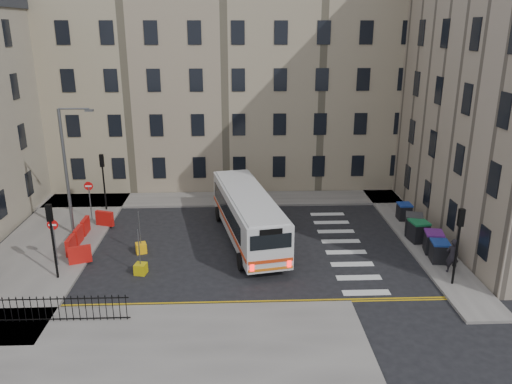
{
  "coord_description": "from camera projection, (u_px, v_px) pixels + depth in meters",
  "views": [
    {
      "loc": [
        -2.46,
        -28.07,
        12.69
      ],
      "look_at": [
        -1.28,
        1.39,
        3.0
      ],
      "focal_mm": 35.0,
      "sensor_mm": 36.0,
      "label": 1
    }
  ],
  "objects": [
    {
      "name": "wheelie_bin_b",
      "position": [
        433.0,
        242.0,
        29.18
      ],
      "size": [
        1.21,
        1.33,
        1.28
      ],
      "rotation": [
        0.0,
        0.0,
        -0.19
      ],
      "color": "black",
      "rests_on": "pavement_east"
    },
    {
      "name": "streetlamp",
      "position": [
        66.0,
        171.0,
        30.75
      ],
      "size": [
        0.5,
        0.22,
        8.14
      ],
      "color": "#595B5E",
      "rests_on": "pavement_west"
    },
    {
      "name": "traffic_light_east",
      "position": [
        459.0,
        235.0,
        24.91
      ],
      "size": [
        0.28,
        0.22,
        4.1
      ],
      "color": "black",
      "rests_on": "pavement_east"
    },
    {
      "name": "pavement_west",
      "position": [
        53.0,
        241.0,
        31.09
      ],
      "size": [
        6.0,
        22.0,
        0.15
      ],
      "primitive_type": "cube",
      "color": "slate",
      "rests_on": "ground"
    },
    {
      "name": "wheelie_bin_a",
      "position": [
        439.0,
        251.0,
        28.05
      ],
      "size": [
        1.08,
        1.2,
        1.2
      ],
      "rotation": [
        0.0,
        0.0,
        -0.13
      ],
      "color": "black",
      "rests_on": "pavement_east"
    },
    {
      "name": "ground",
      "position": [
        278.0,
        245.0,
        30.7
      ],
      "size": [
        120.0,
        120.0,
        0.0
      ],
      "primitive_type": "plane",
      "color": "black",
      "rests_on": "ground"
    },
    {
      "name": "terrace_north",
      "position": [
        182.0,
        79.0,
        42.45
      ],
      "size": [
        38.3,
        10.8,
        17.2
      ],
      "color": "tan",
      "rests_on": "ground"
    },
    {
      "name": "bus",
      "position": [
        248.0,
        214.0,
        30.89
      ],
      "size": [
        4.63,
        11.37,
        3.02
      ],
      "rotation": [
        0.0,
        0.0,
        0.19
      ],
      "color": "silver",
      "rests_on": "ground"
    },
    {
      "name": "no_entry_north",
      "position": [
        89.0,
        193.0,
        33.84
      ],
      "size": [
        0.6,
        0.08,
        3.0
      ],
      "color": "#595B5E",
      "rests_on": "pavement_west"
    },
    {
      "name": "pedestrian",
      "position": [
        452.0,
        256.0,
        26.69
      ],
      "size": [
        0.72,
        0.49,
        1.92
      ],
      "primitive_type": "imported",
      "rotation": [
        0.0,
        0.0,
        3.1
      ],
      "color": "black",
      "rests_on": "pavement_east"
    },
    {
      "name": "pavement_sw",
      "position": [
        131.0,
        344.0,
        20.91
      ],
      "size": [
        20.0,
        6.0,
        0.15
      ],
      "primitive_type": "cube",
      "color": "slate",
      "rests_on": "ground"
    },
    {
      "name": "iron_railings",
      "position": [
        42.0,
        310.0,
        22.25
      ],
      "size": [
        7.8,
        0.04,
        1.2
      ],
      "color": "black",
      "rests_on": "pavement_sw"
    },
    {
      "name": "bollard_yellow",
      "position": [
        141.0,
        248.0,
        29.56
      ],
      "size": [
        0.76,
        0.76,
        0.6
      ],
      "primitive_type": "cube",
      "rotation": [
        0.0,
        0.0,
        0.32
      ],
      "color": "#FEB10E",
      "rests_on": "ground"
    },
    {
      "name": "pavement_north",
      "position": [
        191.0,
        200.0,
        38.61
      ],
      "size": [
        36.0,
        3.2,
        0.15
      ],
      "primitive_type": "cube",
      "color": "slate",
      "rests_on": "ground"
    },
    {
      "name": "bollard_chevron",
      "position": [
        141.0,
        269.0,
        27.0
      ],
      "size": [
        0.71,
        0.71,
        0.6
      ],
      "primitive_type": "cube",
      "rotation": [
        0.0,
        0.0,
        -0.2
      ],
      "color": "#C4AE0B",
      "rests_on": "ground"
    },
    {
      "name": "traffic_light_nw",
      "position": [
        103.0,
        173.0,
        35.51
      ],
      "size": [
        0.28,
        0.22,
        4.1
      ],
      "color": "black",
      "rests_on": "pavement_west"
    },
    {
      "name": "roadworks_barriers",
      "position": [
        84.0,
        235.0,
        30.52
      ],
      "size": [
        1.66,
        6.26,
        1.0
      ],
      "color": "red",
      "rests_on": "pavement_west"
    },
    {
      "name": "wheelie_bin_d",
      "position": [
        414.0,
        224.0,
        31.74
      ],
      "size": [
        1.37,
        1.47,
        1.33
      ],
      "rotation": [
        0.0,
        0.0,
        -0.32
      ],
      "color": "black",
      "rests_on": "pavement_east"
    },
    {
      "name": "wheelie_bin_e",
      "position": [
        404.0,
        211.0,
        34.28
      ],
      "size": [
        0.9,
        1.03,
        1.13
      ],
      "rotation": [
        0.0,
        0.0,
        -0.01
      ],
      "color": "black",
      "rests_on": "pavement_east"
    },
    {
      "name": "wheelie_bin_c",
      "position": [
        418.0,
        231.0,
        30.73
      ],
      "size": [
        1.17,
        1.3,
        1.3
      ],
      "rotation": [
        0.0,
        0.0,
        0.13
      ],
      "color": "black",
      "rests_on": "pavement_east"
    },
    {
      "name": "pavement_east",
      "position": [
        401.0,
        218.0,
        34.81
      ],
      "size": [
        2.4,
        26.0,
        0.15
      ],
      "primitive_type": "cube",
      "color": "slate",
      "rests_on": "ground"
    },
    {
      "name": "traffic_light_sw",
      "position": [
        51.0,
        230.0,
        25.55
      ],
      "size": [
        0.28,
        0.22,
        4.1
      ],
      "color": "black",
      "rests_on": "pavement_west"
    },
    {
      "name": "no_entry_south",
      "position": [
        54.0,
        233.0,
        27.2
      ],
      "size": [
        0.6,
        0.08,
        3.0
      ],
      "color": "#595B5E",
      "rests_on": "pavement_west"
    }
  ]
}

